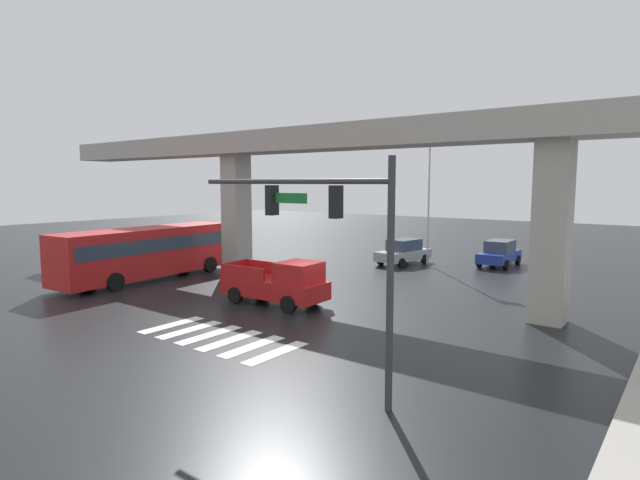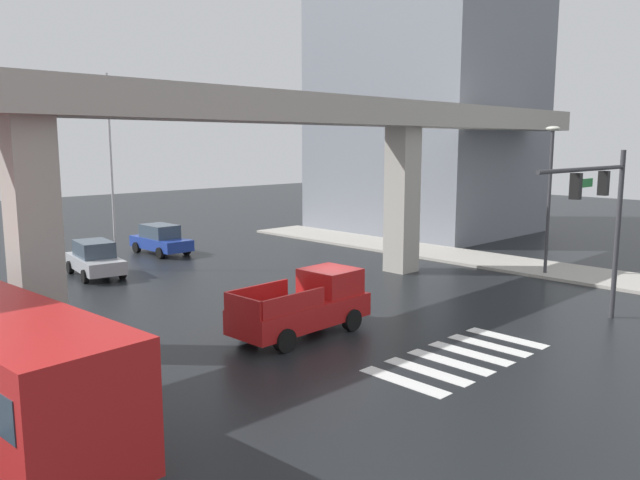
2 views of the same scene
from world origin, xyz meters
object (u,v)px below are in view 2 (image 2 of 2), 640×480
flagpole (113,158)px  sedan_blue (161,239)px  sedan_silver (95,259)px  pickup_truck (307,305)px  traffic_signal_mast (601,204)px  street_lamp_near_corner (550,183)px

flagpole → sedan_blue: bearing=32.8°
sedan_silver → pickup_truck: bearing=-85.5°
flagpole → traffic_signal_mast: bearing=-71.1°
traffic_signal_mast → street_lamp_near_corner: size_ratio=0.90×
pickup_truck → street_lamp_near_corner: 15.22m
street_lamp_near_corner → flagpole: 21.56m
traffic_signal_mast → flagpole: (-7.29, 21.30, 1.33)m
sedan_blue → pickup_truck: bearing=-104.2°
flagpole → street_lamp_near_corner: bearing=-48.3°
pickup_truck → street_lamp_near_corner: (14.74, -1.31, 3.57)m
pickup_truck → street_lamp_near_corner: bearing=-5.1°
sedan_silver → flagpole: flagpole is taller
sedan_silver → flagpole: (1.54, 0.74, 4.86)m
sedan_silver → sedan_blue: 6.39m
pickup_truck → sedan_blue: pickup_truck is taller
pickup_truck → flagpole: flagpole is taller
street_lamp_near_corner → sedan_silver: bearing=135.9°
pickup_truck → traffic_signal_mast: (7.72, -6.53, 3.40)m
pickup_truck → sedan_silver: (-1.11, 14.03, -0.14)m
pickup_truck → traffic_signal_mast: 10.67m
sedan_silver → traffic_signal_mast: size_ratio=0.70×
sedan_blue → flagpole: flagpole is taller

